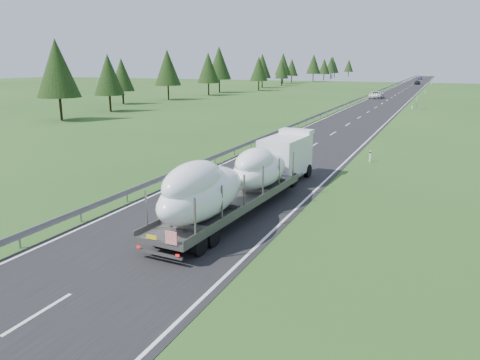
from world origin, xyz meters
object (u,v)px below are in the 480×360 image
at_px(distant_van, 376,95).
at_px(distant_car_blue, 420,78).
at_px(distant_car_dark, 417,82).
at_px(highway_sign, 417,99).
at_px(boat_truck, 245,175).

height_order(distant_van, distant_car_blue, distant_van).
bearing_deg(distant_car_blue, distant_car_dark, -85.92).
distance_m(distant_van, distant_car_blue, 136.34).
distance_m(highway_sign, distant_car_dark, 102.71).
relative_size(distant_van, distant_car_dark, 1.32).
height_order(distant_van, distant_car_dark, distant_van).
relative_size(highway_sign, distant_car_blue, 0.60).
height_order(highway_sign, boat_truck, boat_truck).
bearing_deg(highway_sign, distant_car_dark, 93.27).
height_order(highway_sign, distant_car_blue, highway_sign).
height_order(boat_truck, distant_car_dark, boat_truck).
xyz_separation_m(highway_sign, boat_truck, (-5.32, -66.48, 0.25)).
bearing_deg(distant_van, boat_truck, -85.22).
distance_m(highway_sign, distant_car_blue, 161.02).
xyz_separation_m(highway_sign, distant_car_dark, (-5.86, 102.54, -1.03)).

